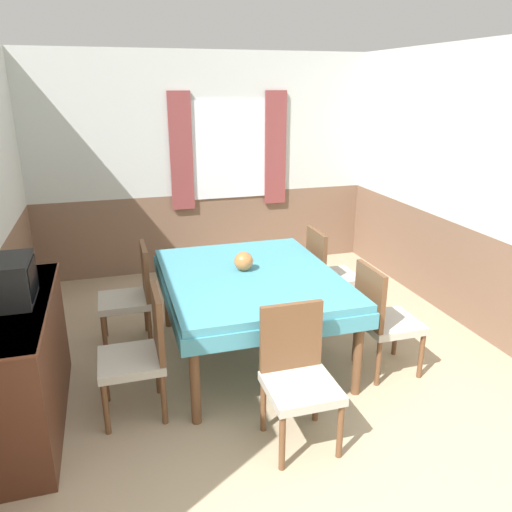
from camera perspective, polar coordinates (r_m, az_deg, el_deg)
wall_back at (r=6.15m, az=-5.61°, el=10.40°), size 4.49×0.10×2.60m
wall_right at (r=5.03m, az=23.59°, el=6.88°), size 0.05×4.75×2.60m
dining_table at (r=4.12m, az=-0.65°, el=-3.36°), size 1.41×1.72×0.75m
chair_head_near at (r=3.27m, az=4.77°, el=-13.16°), size 0.44×0.44×0.91m
chair_left_far at (r=4.54m, az=-13.99°, el=-4.11°), size 0.44×0.44×0.91m
chair_left_near at (r=3.59m, az=-13.04°, el=-10.48°), size 0.44×0.44×0.91m
chair_right_near at (r=4.10m, az=14.25°, el=-6.73°), size 0.44×0.44×0.91m
chair_right_far at (r=4.95m, az=8.17°, el=-1.76°), size 0.44×0.44×0.91m
sideboard at (r=3.73m, az=-25.14°, el=-11.11°), size 0.46×1.47×0.90m
tv at (r=3.51m, az=-26.38°, el=-2.57°), size 0.29×0.41×0.29m
vase at (r=4.13m, az=-1.42°, el=-0.61°), size 0.16×0.16×0.16m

